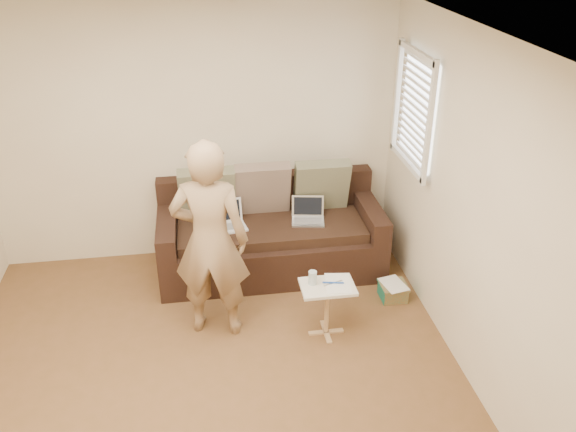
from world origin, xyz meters
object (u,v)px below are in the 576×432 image
(sofa, at_px, (271,231))
(laptop_white, at_px, (228,228))
(side_table, at_px, (327,310))
(drinking_glass, at_px, (313,278))
(laptop_silver, at_px, (308,222))
(striped_box, at_px, (393,291))
(person, at_px, (210,241))

(sofa, distance_m, laptop_white, 0.43)
(laptop_white, bearing_deg, side_table, -65.19)
(sofa, relative_size, side_table, 4.42)
(drinking_glass, bearing_deg, laptop_white, 121.55)
(laptop_silver, bearing_deg, side_table, -81.52)
(sofa, xyz_separation_m, striped_box, (1.07, -0.71, -0.35))
(person, xyz_separation_m, drinking_glass, (0.82, -0.18, -0.32))
(drinking_glass, distance_m, striped_box, 1.05)
(laptop_white, height_order, person, person)
(sofa, xyz_separation_m, laptop_white, (-0.42, -0.05, 0.10))
(sofa, height_order, striped_box, sofa)
(sofa, distance_m, side_table, 1.19)
(laptop_silver, relative_size, drinking_glass, 2.65)
(striped_box, bearing_deg, person, -173.70)
(side_table, distance_m, striped_box, 0.86)
(person, xyz_separation_m, striped_box, (1.68, 0.18, -0.80))
(sofa, bearing_deg, striped_box, -33.83)
(laptop_white, bearing_deg, person, -112.85)
(laptop_silver, height_order, side_table, laptop_silver)
(striped_box, bearing_deg, drinking_glass, -156.66)
(laptop_silver, xyz_separation_m, striped_box, (0.70, -0.66, -0.44))
(person, distance_m, drinking_glass, 0.90)
(striped_box, bearing_deg, laptop_silver, 136.50)
(laptop_silver, height_order, drinking_glass, laptop_silver)
(laptop_white, distance_m, person, 0.94)
(side_table, bearing_deg, person, 166.48)
(laptop_white, height_order, striped_box, laptop_white)
(side_table, xyz_separation_m, striped_box, (0.73, 0.41, -0.17))
(person, bearing_deg, sofa, -111.48)
(laptop_white, bearing_deg, drinking_glass, -68.69)
(person, relative_size, side_table, 3.55)
(laptop_silver, bearing_deg, person, -128.76)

